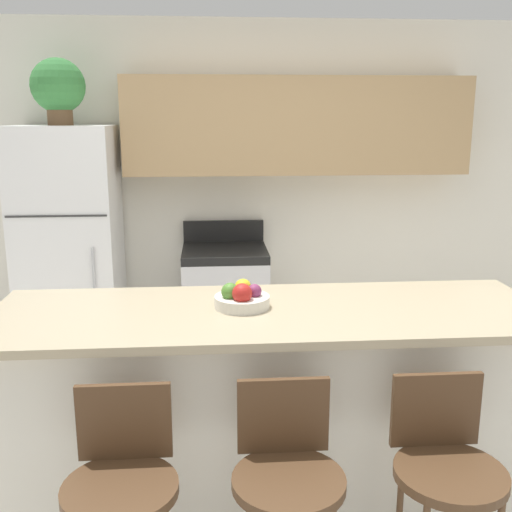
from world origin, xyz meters
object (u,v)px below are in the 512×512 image
stove_range (225,307)px  bar_stool_left (122,487)px  potted_plant_on_fridge (58,88)px  bar_stool_right (445,472)px  refrigerator (70,254)px  fruit_bowl (242,298)px  bar_stool_mid (287,479)px

stove_range → bar_stool_left: (-0.42, -2.47, 0.18)m
stove_range → potted_plant_on_fridge: potted_plant_on_fridge is taller
stove_range → bar_stool_right: (0.70, -2.47, 0.18)m
refrigerator → bar_stool_left: (0.69, -2.44, -0.25)m
potted_plant_on_fridge → fruit_bowl: potted_plant_on_fridge is taller
bar_stool_left → bar_stool_mid: 0.56m
bar_stool_mid → potted_plant_on_fridge: size_ratio=2.17×
refrigerator → fruit_bowl: size_ratio=7.60×
bar_stool_right → potted_plant_on_fridge: 3.34m
stove_range → fruit_bowl: fruit_bowl is taller
refrigerator → potted_plant_on_fridge: (-0.00, 0.00, 1.14)m
refrigerator → potted_plant_on_fridge: 1.14m
stove_range → fruit_bowl: size_ratio=4.54×
refrigerator → bar_stool_mid: 2.75m
fruit_bowl → bar_stool_right: bearing=-42.9°
bar_stool_mid → bar_stool_right: 0.56m
bar_stool_left → bar_stool_right: same height
stove_range → potted_plant_on_fridge: bearing=-178.7°
stove_range → bar_stool_mid: (0.14, -2.47, 0.18)m
stove_range → fruit_bowl: bearing=-89.2°
refrigerator → bar_stool_mid: refrigerator is taller
bar_stool_mid → fruit_bowl: bearing=100.7°
stove_range → bar_stool_right: bearing=-74.1°
bar_stool_mid → stove_range: bearing=93.3°
bar_stool_right → bar_stool_mid: bearing=180.0°
refrigerator → fruit_bowl: 2.15m
bar_stool_left → fruit_bowl: size_ratio=4.06×
bar_stool_mid → bar_stool_right: size_ratio=1.00×
refrigerator → bar_stool_left: refrigerator is taller
bar_stool_left → bar_stool_mid: size_ratio=1.00×
bar_stool_mid → fruit_bowl: fruit_bowl is taller
potted_plant_on_fridge → bar_stool_left: bearing=-74.3°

